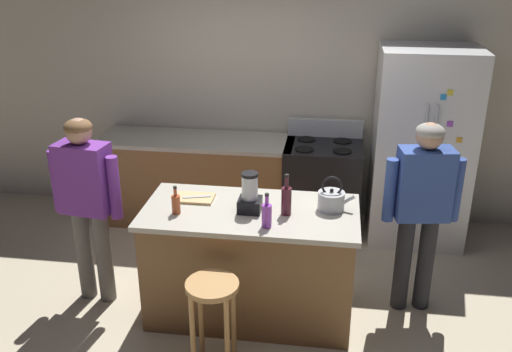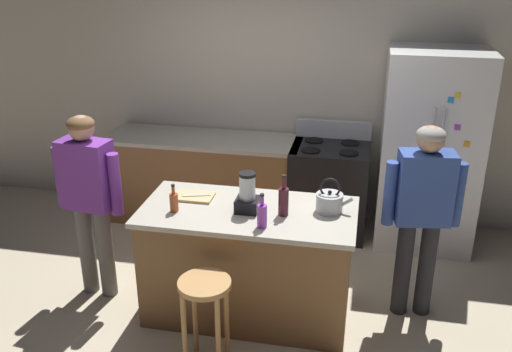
{
  "view_description": "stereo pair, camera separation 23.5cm",
  "coord_description": "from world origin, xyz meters",
  "px_view_note": "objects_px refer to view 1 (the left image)",
  "views": [
    {
      "loc": [
        0.58,
        -3.76,
        2.77
      ],
      "look_at": [
        0.0,
        0.3,
        1.06
      ],
      "focal_mm": 39.68,
      "sensor_mm": 36.0,
      "label": 1
    },
    {
      "loc": [
        0.81,
        -3.72,
        2.77
      ],
      "look_at": [
        0.0,
        0.3,
        1.06
      ],
      "focal_mm": 39.68,
      "sensor_mm": 36.0,
      "label": 2
    }
  ],
  "objects_px": {
    "person_by_island_left": "(87,195)",
    "blender_appliance": "(250,195)",
    "stove_range": "(322,187)",
    "bottle_wine": "(286,200)",
    "bar_stool": "(213,303)",
    "cutting_board": "(194,198)",
    "bottle_soda": "(267,215)",
    "person_by_sink_right": "(422,201)",
    "bottle_cooking_sauce": "(176,204)",
    "refrigerator": "(421,148)",
    "chef_knife": "(197,197)",
    "kitchen_island": "(251,262)",
    "tea_kettle": "(331,200)"
  },
  "relations": [
    {
      "from": "blender_appliance",
      "to": "bottle_cooking_sauce",
      "type": "relative_size",
      "value": 1.41
    },
    {
      "from": "stove_range",
      "to": "person_by_sink_right",
      "type": "xyz_separation_m",
      "value": [
        0.78,
        -1.26,
        0.48
      ]
    },
    {
      "from": "blender_appliance",
      "to": "kitchen_island",
      "type": "bearing_deg",
      "value": 102.31
    },
    {
      "from": "bottle_wine",
      "to": "bottle_soda",
      "type": "xyz_separation_m",
      "value": [
        -0.12,
        -0.22,
        -0.02
      ]
    },
    {
      "from": "stove_range",
      "to": "bottle_wine",
      "type": "height_order",
      "value": "bottle_wine"
    },
    {
      "from": "person_by_island_left",
      "to": "cutting_board",
      "type": "bearing_deg",
      "value": 6.66
    },
    {
      "from": "person_by_island_left",
      "to": "bottle_wine",
      "type": "xyz_separation_m",
      "value": [
        1.57,
        -0.06,
        0.09
      ]
    },
    {
      "from": "bar_stool",
      "to": "cutting_board",
      "type": "distance_m",
      "value": 0.93
    },
    {
      "from": "person_by_sink_right",
      "to": "bar_stool",
      "type": "distance_m",
      "value": 1.75
    },
    {
      "from": "bar_stool",
      "to": "chef_knife",
      "type": "bearing_deg",
      "value": 109.84
    },
    {
      "from": "bottle_cooking_sauce",
      "to": "bottle_wine",
      "type": "relative_size",
      "value": 0.68
    },
    {
      "from": "refrigerator",
      "to": "chef_knife",
      "type": "relative_size",
      "value": 8.61
    },
    {
      "from": "refrigerator",
      "to": "bottle_wine",
      "type": "bearing_deg",
      "value": -126.88
    },
    {
      "from": "refrigerator",
      "to": "tea_kettle",
      "type": "height_order",
      "value": "refrigerator"
    },
    {
      "from": "blender_appliance",
      "to": "bottle_wine",
      "type": "height_order",
      "value": "bottle_wine"
    },
    {
      "from": "bottle_cooking_sauce",
      "to": "refrigerator",
      "type": "bearing_deg",
      "value": 39.9
    },
    {
      "from": "person_by_island_left",
      "to": "bottle_cooking_sauce",
      "type": "height_order",
      "value": "person_by_island_left"
    },
    {
      "from": "stove_range",
      "to": "blender_appliance",
      "type": "bearing_deg",
      "value": -107.76
    },
    {
      "from": "blender_appliance",
      "to": "person_by_island_left",
      "type": "bearing_deg",
      "value": 178.04
    },
    {
      "from": "kitchen_island",
      "to": "blender_appliance",
      "type": "relative_size",
      "value": 5.3
    },
    {
      "from": "cutting_board",
      "to": "bottle_wine",
      "type": "bearing_deg",
      "value": -12.2
    },
    {
      "from": "stove_range",
      "to": "bar_stool",
      "type": "bearing_deg",
      "value": -106.72
    },
    {
      "from": "kitchen_island",
      "to": "tea_kettle",
      "type": "xyz_separation_m",
      "value": [
        0.6,
        0.09,
        0.53
      ]
    },
    {
      "from": "person_by_island_left",
      "to": "blender_appliance",
      "type": "height_order",
      "value": "person_by_island_left"
    },
    {
      "from": "bottle_soda",
      "to": "person_by_island_left",
      "type": "bearing_deg",
      "value": 169.23
    },
    {
      "from": "person_by_island_left",
      "to": "kitchen_island",
      "type": "bearing_deg",
      "value": -1.09
    },
    {
      "from": "refrigerator",
      "to": "person_by_sink_right",
      "type": "relative_size",
      "value": 1.21
    },
    {
      "from": "blender_appliance",
      "to": "bottle_cooking_sauce",
      "type": "distance_m",
      "value": 0.55
    },
    {
      "from": "kitchen_island",
      "to": "person_by_island_left",
      "type": "height_order",
      "value": "person_by_island_left"
    },
    {
      "from": "refrigerator",
      "to": "stove_range",
      "type": "distance_m",
      "value": 1.04
    },
    {
      "from": "person_by_island_left",
      "to": "bottle_wine",
      "type": "height_order",
      "value": "person_by_island_left"
    },
    {
      "from": "blender_appliance",
      "to": "chef_knife",
      "type": "relative_size",
      "value": 1.39
    },
    {
      "from": "person_by_island_left",
      "to": "person_by_sink_right",
      "type": "bearing_deg",
      "value": 5.33
    },
    {
      "from": "chef_knife",
      "to": "stove_range",
      "type": "bearing_deg",
      "value": 39.51
    },
    {
      "from": "bar_stool",
      "to": "cutting_board",
      "type": "xyz_separation_m",
      "value": [
        -0.3,
        0.78,
        0.39
      ]
    },
    {
      "from": "bottle_wine",
      "to": "cutting_board",
      "type": "relative_size",
      "value": 1.05
    },
    {
      "from": "person_by_sink_right",
      "to": "cutting_board",
      "type": "height_order",
      "value": "person_by_sink_right"
    },
    {
      "from": "blender_appliance",
      "to": "stove_range",
      "type": "bearing_deg",
      "value": 72.24
    },
    {
      "from": "bottle_soda",
      "to": "bottle_cooking_sauce",
      "type": "bearing_deg",
      "value": 170.31
    },
    {
      "from": "bar_stool",
      "to": "bottle_soda",
      "type": "xyz_separation_m",
      "value": [
        0.31,
        0.41,
        0.48
      ]
    },
    {
      "from": "stove_range",
      "to": "chef_knife",
      "type": "distance_m",
      "value": 1.75
    },
    {
      "from": "stove_range",
      "to": "bottle_soda",
      "type": "height_order",
      "value": "bottle_soda"
    },
    {
      "from": "stove_range",
      "to": "chef_knife",
      "type": "xyz_separation_m",
      "value": [
        -0.94,
        -1.4,
        0.47
      ]
    },
    {
      "from": "person_by_island_left",
      "to": "stove_range",
      "type": "bearing_deg",
      "value": 39.86
    },
    {
      "from": "bottle_cooking_sauce",
      "to": "tea_kettle",
      "type": "xyz_separation_m",
      "value": [
        1.13,
        0.23,
        0.0
      ]
    },
    {
      "from": "bar_stool",
      "to": "bottle_soda",
      "type": "distance_m",
      "value": 0.7
    },
    {
      "from": "refrigerator",
      "to": "blender_appliance",
      "type": "bearing_deg",
      "value": -133.03
    },
    {
      "from": "tea_kettle",
      "to": "person_by_island_left",
      "type": "bearing_deg",
      "value": -177.96
    },
    {
      "from": "kitchen_island",
      "to": "bottle_cooking_sauce",
      "type": "xyz_separation_m",
      "value": [
        -0.53,
        -0.13,
        0.53
      ]
    },
    {
      "from": "bar_stool",
      "to": "bottle_wine",
      "type": "bearing_deg",
      "value": 55.52
    }
  ]
}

